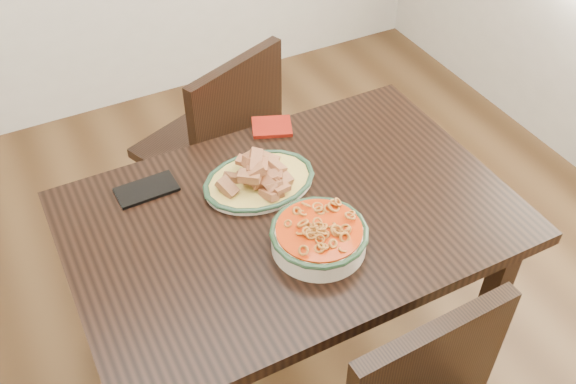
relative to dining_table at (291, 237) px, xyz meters
name	(u,v)px	position (x,y,z in m)	size (l,w,h in m)	color
floor	(267,349)	(-0.05, 0.09, -0.65)	(3.50, 3.50, 0.00)	#3C2613
dining_table	(291,237)	(0.00, 0.00, 0.00)	(1.21, 0.81, 0.75)	black
chair_far	(219,144)	(0.05, 0.67, -0.15)	(0.55, 0.55, 0.89)	black
fish_plate	(259,172)	(-0.03, 0.15, 0.14)	(0.32, 0.25, 0.11)	beige
noodle_bowl	(319,235)	(0.00, -0.14, 0.14)	(0.26, 0.26, 0.08)	#ECE1C8
smartphone	(146,189)	(-0.33, 0.27, 0.10)	(0.17, 0.09, 0.01)	black
napkin	(272,127)	(0.12, 0.37, 0.10)	(0.12, 0.10, 0.01)	maroon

